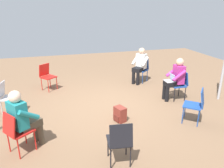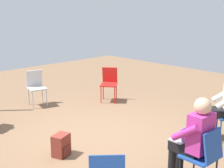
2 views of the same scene
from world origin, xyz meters
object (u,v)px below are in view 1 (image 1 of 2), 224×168
chair_southwest (196,104)px  person_in_teal (23,117)px  chair_west (120,140)px  person_in_white (140,64)px  chair_south (180,83)px  backpack_near_laptop_user (120,115)px  chair_northwest (16,130)px  chair_north (7,96)px  person_with_laptop (175,77)px  chair_southeast (142,68)px  chair_northeast (47,75)px

chair_southwest → person_in_teal: person_in_teal is taller
chair_west → person_in_white: size_ratio=0.69×
chair_south → backpack_near_laptop_user: (-0.79, 2.08, -0.34)m
chair_northwest → person_in_teal: size_ratio=0.69×
chair_southwest → person_in_white: size_ratio=0.69×
chair_north → person_in_teal: size_ratio=0.69×
chair_northwest → backpack_near_laptop_user: chair_northwest is taller
chair_north → person_with_laptop: (-0.33, -4.53, 0.20)m
chair_southeast → chair_southwest: bearing=142.5°
person_in_white → chair_northwest: bearing=92.1°
chair_north → chair_southeast: size_ratio=1.00×
chair_northwest → chair_west: bearing=28.1°
chair_south → person_with_laptop: 0.26m
chair_southeast → person_with_laptop: bearing=150.6°
chair_southeast → person_in_white: person_in_white is taller
chair_north → chair_northeast: bearing=161.6°
chair_southeast → person_in_white: bearing=90.0°
chair_south → backpack_near_laptop_user: chair_south is taller
chair_north → backpack_near_laptop_user: chair_north is taller
person_with_laptop → person_in_teal: 4.19m
chair_north → person_in_white: (1.34, -4.14, 0.20)m
person_with_laptop → person_in_white: 1.72m
chair_southeast → person_in_white: 0.26m
chair_southeast → chair_west: bearing=114.4°
chair_north → chair_northwest: (-1.77, -0.43, 0.00)m
chair_south → backpack_near_laptop_user: bearing=112.8°
chair_southwest → person_in_teal: (0.01, 3.72, 0.20)m
chair_northwest → backpack_near_laptop_user: size_ratio=2.36×
chair_northeast → chair_southeast: 3.30m
chair_northwest → chair_southeast: bearing=93.2°
chair_northwest → person_with_laptop: 4.35m
chair_north → chair_southeast: (1.44, -4.27, 0.00)m
chair_north → chair_northwest: size_ratio=1.00×
chair_south → chair_northwest: same height
chair_northeast → chair_north: size_ratio=1.00×
person_with_laptop → chair_northwest: bearing=111.3°
chair_southwest → chair_south: bearing=24.4°
chair_south → chair_west: same height
chair_south → chair_northeast: bearing=65.6°
chair_south → chair_southwest: (-1.34, 0.41, 0.00)m
chair_north → person_with_laptop: 4.55m
person_in_teal → chair_south: bearing=71.1°
chair_west → person_with_laptop: 3.28m
chair_southeast → chair_north: bearing=70.8°
chair_northeast → chair_southeast: size_ratio=1.00×
chair_northwest → chair_south: bearing=71.8°
person_in_white → backpack_near_laptop_user: 2.94m
backpack_near_laptop_user → person_in_white: bearing=-31.5°
chair_north → person_in_teal: (-1.67, -0.56, 0.20)m
chair_west → chair_southeast: size_ratio=1.00×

